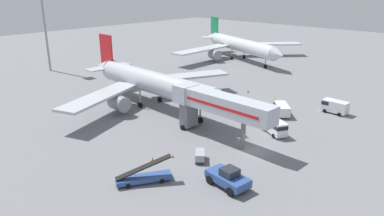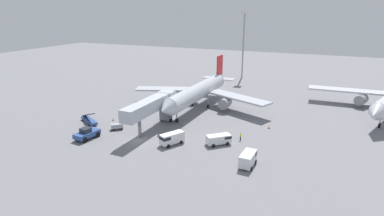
{
  "view_description": "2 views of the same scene",
  "coord_description": "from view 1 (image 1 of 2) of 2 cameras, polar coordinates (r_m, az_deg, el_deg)",
  "views": [
    {
      "loc": [
        -40.47,
        -25.9,
        22.67
      ],
      "look_at": [
        3.09,
        15.3,
        2.02
      ],
      "focal_mm": 34.08,
      "sensor_mm": 36.0,
      "label": 1
    },
    {
      "loc": [
        33.74,
        -50.25,
        25.86
      ],
      "look_at": [
        5.6,
        15.15,
        3.37
      ],
      "focal_mm": 29.44,
      "sensor_mm": 36.0,
      "label": 2
    }
  ],
  "objects": [
    {
      "name": "ground_plane",
      "position": [
        53.12,
        9.8,
        -6.56
      ],
      "size": [
        300.0,
        300.0,
        0.0
      ],
      "primitive_type": "plane",
      "color": "slate"
    },
    {
      "name": "airplane_at_gate",
      "position": [
        70.19,
        -6.43,
        3.96
      ],
      "size": [
        39.44,
        39.6,
        12.28
      ],
      "color": "#B7BCC6",
      "rests_on": "ground"
    },
    {
      "name": "jet_bridge",
      "position": [
        54.69,
        3.71,
        0.57
      ],
      "size": [
        3.69,
        17.96,
        7.25
      ],
      "color": "#B2B7C1",
      "rests_on": "ground"
    },
    {
      "name": "pushback_tug",
      "position": [
        43.45,
        5.67,
        -10.8
      ],
      "size": [
        3.44,
        5.57,
        2.43
      ],
      "color": "#2D4C8E",
      "rests_on": "ground"
    },
    {
      "name": "belt_loader_truck",
      "position": [
        44.57,
        -7.53,
        -10.62
      ],
      "size": [
        6.6,
        4.74,
        3.19
      ],
      "color": "#2D4C8E",
      "rests_on": "ground"
    },
    {
      "name": "service_van_outer_right",
      "position": [
        71.5,
        21.4,
        0.29
      ],
      "size": [
        2.5,
        4.55,
        2.36
      ],
      "color": "silver",
      "rests_on": "ground"
    },
    {
      "name": "service_van_far_left",
      "position": [
        58.79,
        12.84,
        -2.78
      ],
      "size": [
        4.04,
        5.24,
        2.35
      ],
      "color": "white",
      "rests_on": "ground"
    },
    {
      "name": "service_van_rear_left",
      "position": [
        67.75,
        13.89,
        -0.1
      ],
      "size": [
        4.9,
        4.73,
        1.99
      ],
      "color": "white",
      "rests_on": "ground"
    },
    {
      "name": "baggage_cart_near_center",
      "position": [
        49.22,
        1.25,
        -7.47
      ],
      "size": [
        2.72,
        2.62,
        1.32
      ],
      "color": "#38383D",
      "rests_on": "ground"
    },
    {
      "name": "ground_crew_worker_foreground",
      "position": [
        72.35,
        12.73,
        0.98
      ],
      "size": [
        0.43,
        0.43,
        1.63
      ],
      "color": "#1E2333",
      "rests_on": "ground"
    },
    {
      "name": "safety_cone_alpha",
      "position": [
        50.37,
        -3.03,
        -7.48
      ],
      "size": [
        0.31,
        0.31,
        0.48
      ],
      "color": "black",
      "rests_on": "ground"
    },
    {
      "name": "safety_cone_bravo",
      "position": [
        49.58,
        -6.19,
        -7.91
      ],
      "size": [
        0.43,
        0.43,
        0.66
      ],
      "color": "black",
      "rests_on": "ground"
    },
    {
      "name": "safety_cone_charlie",
      "position": [
        80.51,
        8.76,
        2.67
      ],
      "size": [
        0.45,
        0.45,
        0.69
      ],
      "color": "black",
      "rests_on": "ground"
    },
    {
      "name": "airplane_background",
      "position": [
        114.96,
        7.36,
        9.74
      ],
      "size": [
        42.89,
        39.67,
        11.77
      ],
      "color": "silver",
      "rests_on": "ground"
    },
    {
      "name": "apron_light_mast",
      "position": [
        104.84,
        -22.43,
        14.9
      ],
      "size": [
        2.4,
        2.4,
        25.41
      ],
      "color": "#93969B",
      "rests_on": "ground"
    }
  ]
}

